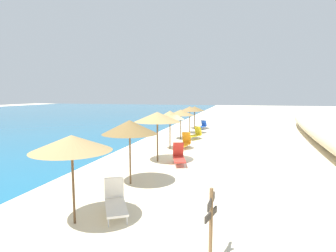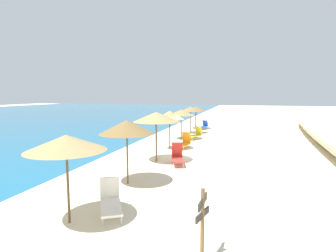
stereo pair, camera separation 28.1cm
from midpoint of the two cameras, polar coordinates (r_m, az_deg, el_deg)
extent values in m
plane|color=beige|center=(18.38, 4.71, -5.48)|extent=(160.00, 160.00, 0.00)
cylinder|color=brown|center=(8.77, -20.01, -11.51)|extent=(0.07, 0.07, 2.36)
cone|color=tan|center=(8.47, -20.35, -3.35)|extent=(2.35, 2.35, 0.47)
cylinder|color=brown|center=(11.90, -8.57, -6.48)|extent=(0.07, 0.07, 2.33)
cone|color=olive|center=(11.68, -8.68, -0.21)|extent=(2.35, 2.35, 0.59)
cylinder|color=brown|center=(15.67, -2.73, -3.03)|extent=(0.09, 0.09, 2.44)
cone|color=tan|center=(15.50, -2.76, 1.91)|extent=(2.65, 2.65, 0.56)
cylinder|color=brown|center=(19.14, 0.00, -1.51)|extent=(0.07, 0.07, 2.28)
cone|color=tan|center=(19.00, 0.00, 2.33)|extent=(1.98, 1.98, 0.59)
cylinder|color=brown|center=(23.42, 2.32, -0.10)|extent=(0.08, 0.08, 2.21)
cone|color=#9E7F4C|center=(23.31, 2.34, 2.83)|extent=(2.29, 2.29, 0.49)
cylinder|color=brown|center=(27.06, 4.25, 0.93)|extent=(0.08, 0.08, 2.33)
cone|color=olive|center=(26.96, 4.27, 3.58)|extent=(2.02, 2.02, 0.47)
cylinder|color=brown|center=(30.87, 5.27, 1.45)|extent=(0.10, 0.10, 2.15)
cone|color=olive|center=(30.79, 5.30, 3.62)|extent=(2.27, 2.27, 0.50)
cube|color=orange|center=(19.46, 2.80, -3.95)|extent=(1.50, 0.81, 0.07)
cube|color=orange|center=(20.01, 3.47, -2.44)|extent=(0.34, 0.65, 0.83)
cylinder|color=silver|center=(19.02, 1.42, -4.67)|extent=(0.04, 0.04, 0.24)
cylinder|color=silver|center=(18.84, 2.92, -4.79)|extent=(0.04, 0.04, 0.24)
cylinder|color=silver|center=(20.13, 2.69, -4.04)|extent=(0.04, 0.04, 0.24)
cylinder|color=silver|center=(19.96, 4.11, -4.15)|extent=(0.04, 0.04, 0.24)
cube|color=red|center=(15.00, 1.81, -6.98)|extent=(1.58, 1.00, 0.07)
cube|color=red|center=(15.58, 1.63, -4.88)|extent=(0.44, 0.65, 0.83)
cylinder|color=silver|center=(14.42, 0.96, -8.26)|extent=(0.04, 0.04, 0.29)
cylinder|color=silver|center=(14.46, 3.00, -8.23)|extent=(0.04, 0.04, 0.29)
cylinder|color=silver|center=(15.63, 0.70, -7.09)|extent=(0.04, 0.04, 0.29)
cylinder|color=silver|center=(15.67, 2.58, -7.06)|extent=(0.04, 0.04, 0.29)
cube|color=yellow|center=(23.34, 4.98, -2.05)|extent=(1.55, 1.22, 0.07)
cube|color=yellow|center=(23.82, 5.94, -0.97)|extent=(0.51, 0.69, 0.75)
cylinder|color=silver|center=(23.07, 3.53, -2.60)|extent=(0.04, 0.04, 0.30)
cylinder|color=silver|center=(22.73, 4.63, -2.75)|extent=(0.04, 0.04, 0.30)
cylinder|color=silver|center=(24.01, 5.30, -2.26)|extent=(0.04, 0.04, 0.30)
cylinder|color=silver|center=(23.68, 6.38, -2.39)|extent=(0.04, 0.04, 0.30)
cube|color=blue|center=(30.07, 6.68, -0.15)|extent=(1.42, 1.01, 0.07)
cube|color=blue|center=(30.56, 7.23, 0.59)|extent=(0.47, 0.66, 0.66)
cylinder|color=silver|center=(29.74, 5.74, -0.56)|extent=(0.04, 0.04, 0.29)
cylinder|color=silver|center=(29.49, 6.61, -0.63)|extent=(0.04, 0.04, 0.29)
cylinder|color=silver|center=(30.69, 6.74, -0.35)|extent=(0.04, 0.04, 0.29)
cylinder|color=silver|center=(30.45, 7.59, -0.41)|extent=(0.04, 0.04, 0.29)
cube|color=white|center=(9.15, -11.68, -16.24)|extent=(1.58, 1.28, 0.07)
cube|color=white|center=(9.65, -12.00, -12.53)|extent=(0.47, 0.64, 0.78)
cylinder|color=silver|center=(8.65, -13.27, -18.96)|extent=(0.04, 0.04, 0.28)
cylinder|color=silver|center=(8.67, -9.49, -18.78)|extent=(0.04, 0.04, 0.28)
cylinder|color=silver|center=(9.78, -13.54, -15.86)|extent=(0.04, 0.04, 0.28)
cylinder|color=silver|center=(9.80, -10.25, -15.72)|extent=(0.04, 0.04, 0.28)
cylinder|color=brown|center=(6.76, 7.66, -19.64)|extent=(0.09, 0.09, 1.73)
cube|color=#332D28|center=(6.53, 7.74, -15.28)|extent=(0.84, 0.09, 0.18)
cube|color=#332D28|center=(6.66, 7.69, -17.77)|extent=(0.71, 0.22, 0.16)
camera|label=1|loc=(0.14, -90.40, -0.05)|focal=29.27mm
camera|label=2|loc=(0.14, 89.60, 0.05)|focal=29.27mm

